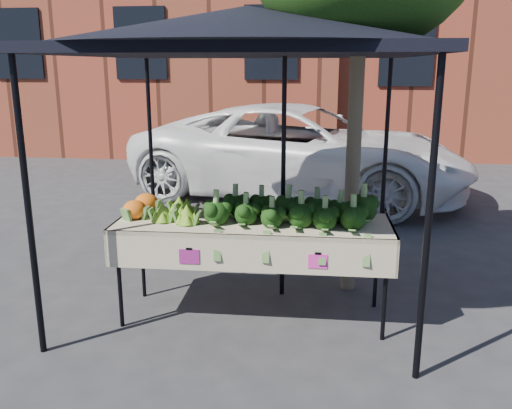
{
  "coord_description": "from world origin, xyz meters",
  "views": [
    {
      "loc": [
        0.77,
        -4.42,
        2.22
      ],
      "look_at": [
        0.16,
        0.26,
        1.0
      ],
      "focal_mm": 37.95,
      "sensor_mm": 36.0,
      "label": 1
    }
  ],
  "objects_px": {
    "street_tree": "(357,84)",
    "table": "(253,270)",
    "canopy": "(248,156)",
    "vehicle": "(303,25)"
  },
  "relations": [
    {
      "from": "table",
      "to": "vehicle",
      "type": "bearing_deg",
      "value": 87.75
    },
    {
      "from": "vehicle",
      "to": "street_tree",
      "type": "bearing_deg",
      "value": -156.65
    },
    {
      "from": "canopy",
      "to": "street_tree",
      "type": "bearing_deg",
      "value": 8.99
    },
    {
      "from": "table",
      "to": "street_tree",
      "type": "height_order",
      "value": "street_tree"
    },
    {
      "from": "canopy",
      "to": "table",
      "type": "bearing_deg",
      "value": -77.78
    },
    {
      "from": "table",
      "to": "street_tree",
      "type": "bearing_deg",
      "value": 41.32
    },
    {
      "from": "street_tree",
      "to": "table",
      "type": "bearing_deg",
      "value": -138.68
    },
    {
      "from": "vehicle",
      "to": "street_tree",
      "type": "distance_m",
      "value": 4.07
    },
    {
      "from": "table",
      "to": "canopy",
      "type": "xyz_separation_m",
      "value": [
        -0.13,
        0.61,
        0.92
      ]
    },
    {
      "from": "canopy",
      "to": "street_tree",
      "type": "xyz_separation_m",
      "value": [
        1.01,
        0.16,
        0.68
      ]
    }
  ]
}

